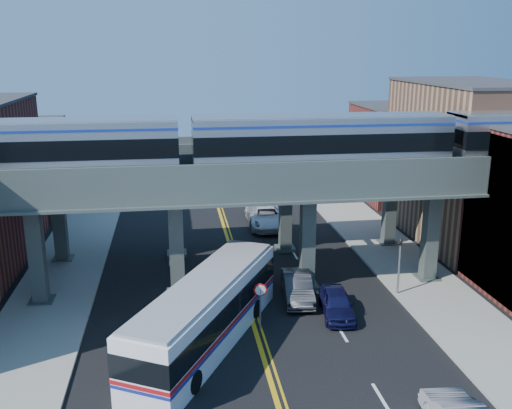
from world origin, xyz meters
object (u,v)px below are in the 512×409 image
traffic_signal (400,260)px  transit_bus (206,313)px  stop_sign (260,298)px  car_lane_c (266,217)px  transit_train (321,141)px  car_lane_a (337,303)px  car_lane_d (262,214)px  car_lane_b (297,287)px

traffic_signal → transit_bus: traffic_signal is taller
stop_sign → traffic_signal: size_ratio=0.64×
traffic_signal → car_lane_c: bearing=110.8°
traffic_signal → transit_train: bearing=156.1°
traffic_signal → stop_sign: bearing=-161.4°
transit_train → traffic_signal: (4.52, -2.00, -6.96)m
transit_bus → car_lane_c: transit_bus is taller
traffic_signal → car_lane_a: traffic_signal is taller
car_lane_c → car_lane_d: size_ratio=1.00×
traffic_signal → transit_bus: bearing=-160.4°
car_lane_a → traffic_signal: bearing=31.7°
traffic_signal → transit_bus: (-11.84, -4.21, -0.60)m
traffic_signal → car_lane_a: 5.09m
car_lane_a → car_lane_b: size_ratio=0.90×
transit_train → car_lane_c: bearing=95.1°
car_lane_b → car_lane_c: size_ratio=0.77×
car_lane_b → traffic_signal: bearing=2.2°
stop_sign → car_lane_c: stop_sign is taller
transit_bus → car_lane_d: transit_bus is taller
transit_train → car_lane_c: 15.46m
transit_train → car_lane_d: size_ratio=7.63×
car_lane_c → car_lane_d: (-0.23, 0.84, 0.04)m
car_lane_c → car_lane_d: car_lane_d is taller
car_lane_a → stop_sign: bearing=-160.9°
car_lane_a → car_lane_b: 2.98m
traffic_signal → car_lane_a: size_ratio=0.97×
stop_sign → car_lane_c: 18.24m
transit_bus → car_lane_a: 7.81m
stop_sign → transit_bus: bearing=-157.7°
car_lane_a → transit_bus: bearing=-156.8°
car_lane_c → transit_bus: bearing=-105.9°
traffic_signal → car_lane_d: traffic_signal is taller
transit_bus → car_lane_c: size_ratio=2.05×
transit_bus → car_lane_c: 20.12m
transit_train → traffic_signal: 8.53m
traffic_signal → car_lane_b: traffic_signal is taller
car_lane_b → car_lane_c: 14.55m
car_lane_a → car_lane_c: car_lane_c is taller
transit_train → car_lane_a: transit_train is taller
transit_train → transit_bus: (-7.32, -6.21, -7.56)m
transit_train → traffic_signal: transit_train is taller
transit_train → transit_bus: 12.22m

